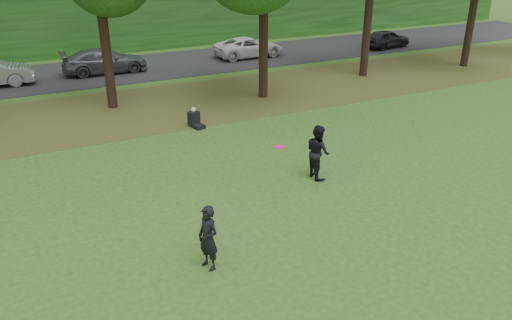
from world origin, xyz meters
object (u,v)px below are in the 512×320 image
(player_left, at_px, (208,238))
(player_right, at_px, (318,152))
(seated_person, at_px, (195,120))
(frisbee, at_px, (279,147))

(player_left, distance_m, player_right, 5.84)
(player_left, relative_size, seated_person, 1.96)
(player_left, bearing_deg, frisbee, 96.41)
(seated_person, bearing_deg, frisbee, -107.43)
(seated_person, bearing_deg, player_left, -121.67)
(player_left, bearing_deg, player_right, 102.67)
(player_right, distance_m, seated_person, 6.58)
(player_left, relative_size, player_right, 0.91)
(frisbee, xyz_separation_m, seated_person, (0.51, 8.13, -1.91))
(player_left, distance_m, frisbee, 3.09)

